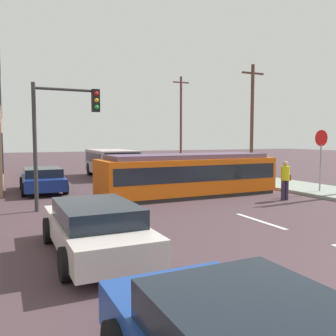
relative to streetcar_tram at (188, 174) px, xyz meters
The scene contains 13 objects.
ground_plane 1.91m from the streetcar_tram, 102.07° to the right, with size 120.00×120.00×0.00m, color #4B373D.
lane_stripe_2 5.69m from the streetcar_tram, 93.49° to the right, with size 0.16×2.40×0.01m, color silver.
lane_stripe_3 6.09m from the streetcar_tram, 93.26° to the left, with size 0.16×2.40×0.01m, color silver.
lane_stripe_4 12.04m from the streetcar_tram, 91.63° to the left, with size 0.16×2.40×0.01m, color silver.
streetcar_tram is the anchor object (origin of this frame).
city_bus 9.29m from the streetcar_tram, 96.48° to the left, with size 2.64×5.60×1.84m.
pedestrian_crossing 4.27m from the streetcar_tram, 42.15° to the right, with size 0.47×0.36×1.67m.
parked_sedan_mid 8.88m from the streetcar_tram, 131.11° to the right, with size 1.96×4.46×1.19m.
parked_sedan_far 7.19m from the streetcar_tram, 146.49° to the left, with size 2.11×4.53×1.19m.
stop_sign 6.41m from the streetcar_tram, 20.23° to the right, with size 0.76×0.07×2.88m.
traffic_light_mast 6.19m from the streetcar_tram, 169.65° to the right, with size 2.41×0.33×4.59m.
utility_pole_mid 10.80m from the streetcar_tram, 36.72° to the left, with size 1.80×0.24×7.76m.
utility_pole_far 21.49m from the streetcar_tram, 64.45° to the left, with size 1.80×0.24×8.97m.
Camera 1 is at (-7.30, -3.05, 2.62)m, focal length 38.58 mm.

